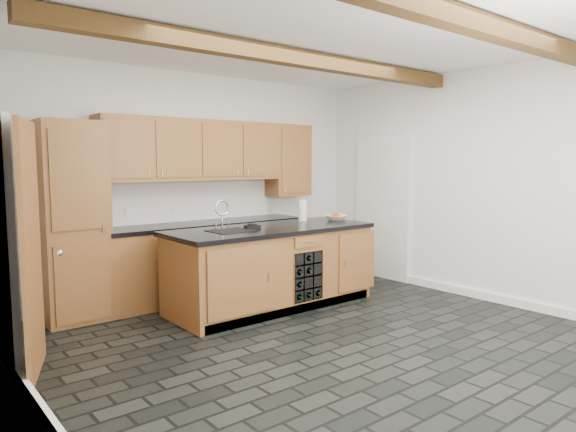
# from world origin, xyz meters

# --- Properties ---
(ground) EXTENTS (5.00, 5.00, 0.00)m
(ground) POSITION_xyz_m (0.00, 0.00, 0.00)
(ground) COLOR black
(ground) RESTS_ON ground
(room_shell) EXTENTS (5.01, 5.00, 5.00)m
(room_shell) POSITION_xyz_m (-0.09, 0.53, 1.53)
(room_shell) COLOR white
(room_shell) RESTS_ON ground
(back_cabinetry) EXTENTS (3.65, 0.62, 2.20)m
(back_cabinetry) POSITION_xyz_m (-0.38, 2.24, 0.98)
(back_cabinetry) COLOR olive
(back_cabinetry) RESTS_ON ground
(island) EXTENTS (2.48, 0.96, 0.93)m
(island) POSITION_xyz_m (0.31, 1.28, 0.46)
(island) COLOR olive
(island) RESTS_ON ground
(faucet) EXTENTS (0.45, 0.40, 0.34)m
(faucet) POSITION_xyz_m (-0.25, 1.33, 0.96)
(faucet) COLOR black
(faucet) RESTS_ON island
(kitchen_scale) EXTENTS (0.19, 0.12, 0.05)m
(kitchen_scale) POSITION_xyz_m (0.05, 1.32, 0.96)
(kitchen_scale) COLOR black
(kitchen_scale) RESTS_ON island
(fruit_bowl) EXTENTS (0.36, 0.36, 0.07)m
(fruit_bowl) POSITION_xyz_m (1.38, 1.34, 0.96)
(fruit_bowl) COLOR white
(fruit_bowl) RESTS_ON island
(fruit_cluster) EXTENTS (0.16, 0.17, 0.07)m
(fruit_cluster) POSITION_xyz_m (1.38, 1.34, 1.00)
(fruit_cluster) COLOR #B31718
(fruit_cluster) RESTS_ON fruit_bowl
(paper_towel) EXTENTS (0.11, 0.11, 0.27)m
(paper_towel) POSITION_xyz_m (0.99, 1.55, 1.06)
(paper_towel) COLOR white
(paper_towel) RESTS_ON island
(mug) EXTENTS (0.11, 0.11, 0.09)m
(mug) POSITION_xyz_m (-1.30, 2.23, 0.98)
(mug) COLOR white
(mug) RESTS_ON back_cabinetry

